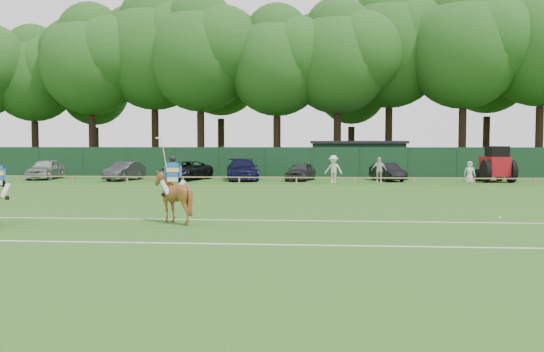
# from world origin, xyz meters

# --- Properties ---
(ground) EXTENTS (160.00, 160.00, 0.00)m
(ground) POSITION_xyz_m (0.00, 0.00, 0.00)
(ground) COLOR #1E4C14
(ground) RESTS_ON ground
(horse_chestnut) EXTENTS (1.72, 1.87, 1.85)m
(horse_chestnut) POSITION_xyz_m (-2.63, -1.84, 0.92)
(horse_chestnut) COLOR brown
(horse_chestnut) RESTS_ON ground
(sedan_silver) EXTENTS (2.31, 4.84, 1.60)m
(sedan_silver) POSITION_xyz_m (-18.92, 22.00, 0.80)
(sedan_silver) COLOR #A7AAAD
(sedan_silver) RESTS_ON ground
(sedan_grey) EXTENTS (2.16, 4.45, 1.41)m
(sedan_grey) POSITION_xyz_m (-12.25, 21.06, 0.70)
(sedan_grey) COLOR #2F2F31
(sedan_grey) RESTS_ON ground
(suv_black) EXTENTS (3.72, 5.71, 1.46)m
(suv_black) POSITION_xyz_m (-7.64, 21.73, 0.73)
(suv_black) COLOR black
(suv_black) RESTS_ON ground
(sedan_navy) EXTENTS (3.29, 5.96, 1.64)m
(sedan_navy) POSITION_xyz_m (-3.32, 22.09, 0.82)
(sedan_navy) COLOR #111236
(sedan_navy) RESTS_ON ground
(hatch_grey) EXTENTS (2.51, 4.33, 1.38)m
(hatch_grey) POSITION_xyz_m (1.17, 21.85, 0.69)
(hatch_grey) COLOR #302F32
(hatch_grey) RESTS_ON ground
(estate_black) EXTENTS (2.53, 4.29, 1.34)m
(estate_black) POSITION_xyz_m (7.71, 22.08, 0.67)
(estate_black) COLOR black
(estate_black) RESTS_ON ground
(spectator_left) EXTENTS (1.44, 1.10, 1.97)m
(spectator_left) POSITION_xyz_m (3.58, 19.22, 0.99)
(spectator_left) COLOR silver
(spectator_left) RESTS_ON ground
(spectator_mid) EXTENTS (1.12, 0.58, 1.83)m
(spectator_mid) POSITION_xyz_m (6.81, 19.62, 0.91)
(spectator_mid) COLOR silver
(spectator_mid) RESTS_ON ground
(spectator_right) EXTENTS (0.83, 0.62, 1.56)m
(spectator_right) POSITION_xyz_m (13.12, 19.60, 0.78)
(spectator_right) COLOR silver
(spectator_right) RESTS_ON ground
(rider_chestnut) EXTENTS (0.95, 0.54, 2.05)m
(rider_chestnut) POSITION_xyz_m (-2.63, -1.85, 1.73)
(rider_chestnut) COLOR silver
(rider_chestnut) RESTS_ON ground
(polo_ball) EXTENTS (0.09, 0.09, 0.09)m
(polo_ball) POSITION_xyz_m (9.24, 0.15, 0.04)
(polo_ball) COLOR silver
(polo_ball) RESTS_ON ground
(pitch_lines) EXTENTS (60.00, 5.10, 0.01)m
(pitch_lines) POSITION_xyz_m (0.00, -3.50, 0.01)
(pitch_lines) COLOR silver
(pitch_lines) RESTS_ON ground
(pitch_rail) EXTENTS (62.10, 0.10, 0.50)m
(pitch_rail) POSITION_xyz_m (0.00, 18.00, 0.45)
(pitch_rail) COLOR #997F5B
(pitch_rail) RESTS_ON ground
(perimeter_fence) EXTENTS (92.08, 0.08, 2.50)m
(perimeter_fence) POSITION_xyz_m (0.00, 27.00, 1.25)
(perimeter_fence) COLOR #14351E
(perimeter_fence) RESTS_ON ground
(utility_shed) EXTENTS (8.40, 4.40, 3.04)m
(utility_shed) POSITION_xyz_m (6.00, 30.00, 1.54)
(utility_shed) COLOR #14331E
(utility_shed) RESTS_ON ground
(tree_row) EXTENTS (96.00, 12.00, 21.00)m
(tree_row) POSITION_xyz_m (2.00, 35.00, 0.00)
(tree_row) COLOR #26561C
(tree_row) RESTS_ON ground
(tractor) EXTENTS (2.30, 3.26, 2.62)m
(tractor) POSITION_xyz_m (15.40, 21.33, 1.24)
(tractor) COLOR #A30F18
(tractor) RESTS_ON ground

